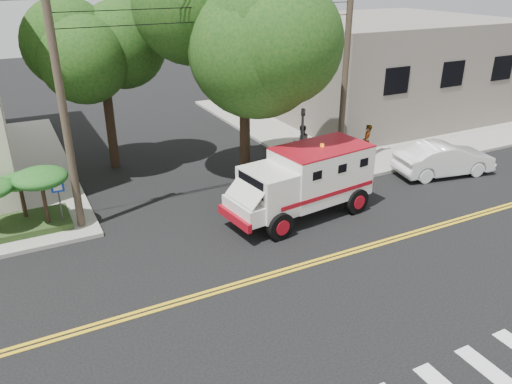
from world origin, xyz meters
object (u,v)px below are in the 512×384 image
pedestrian_a (367,142)px  pedestrian_b (301,142)px  armored_truck (305,179)px  parked_sedan (444,159)px

pedestrian_a → pedestrian_b: 3.31m
armored_truck → pedestrian_b: bearing=52.3°
armored_truck → pedestrian_a: 7.13m
armored_truck → pedestrian_a: size_ratio=3.55×
parked_sedan → pedestrian_b: (-5.10, 4.50, 0.27)m
armored_truck → pedestrian_a: armored_truck is taller
armored_truck → pedestrian_b: size_ratio=3.46×
parked_sedan → pedestrian_a: size_ratio=2.71×
armored_truck → pedestrian_b: (3.01, 5.10, -0.50)m
parked_sedan → pedestrian_b: bearing=59.0°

